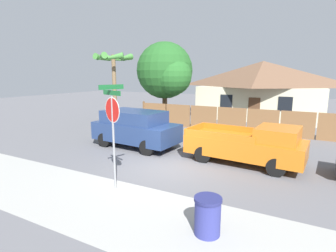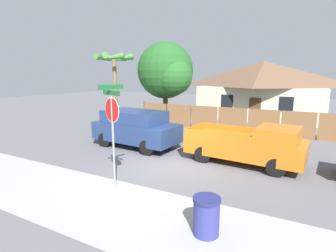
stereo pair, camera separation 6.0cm
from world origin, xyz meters
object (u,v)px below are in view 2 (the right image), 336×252
(palm_tree, at_px, (114,64))
(orange_pickup, at_px, (249,145))
(house, at_px, (263,88))
(trash_bin, at_px, (206,216))
(stop_sign, at_px, (112,119))
(red_suv, at_px, (136,127))
(oak_tree, at_px, (167,72))

(palm_tree, xyz_separation_m, orange_pickup, (10.10, -3.68, -3.64))
(house, height_order, trash_bin, house)
(palm_tree, height_order, stop_sign, palm_tree)
(orange_pickup, bearing_deg, trash_bin, -83.59)
(red_suv, distance_m, stop_sign, 5.39)
(oak_tree, height_order, palm_tree, oak_tree)
(house, xyz_separation_m, trash_bin, (1.74, -19.36, -2.10))
(orange_pickup, height_order, stop_sign, stop_sign)
(red_suv, bearing_deg, orange_pickup, 4.67)
(house, xyz_separation_m, orange_pickup, (1.59, -13.69, -1.73))
(red_suv, distance_m, orange_pickup, 5.83)
(oak_tree, bearing_deg, house, 42.87)
(oak_tree, xyz_separation_m, palm_tree, (-2.04, -4.01, 0.48))
(house, bearing_deg, red_suv, -107.21)
(house, height_order, oak_tree, oak_tree)
(oak_tree, xyz_separation_m, trash_bin, (8.21, -13.36, -3.53))
(oak_tree, bearing_deg, trash_bin, -58.42)
(stop_sign, bearing_deg, house, 103.20)
(trash_bin, bearing_deg, oak_tree, 121.58)
(oak_tree, xyz_separation_m, stop_sign, (4.61, -12.32, -1.63))
(house, xyz_separation_m, red_suv, (-4.23, -13.67, -1.54))
(stop_sign, bearing_deg, palm_tree, 147.65)
(red_suv, height_order, stop_sign, stop_sign)
(orange_pickup, bearing_deg, red_suv, -175.33)
(palm_tree, relative_size, trash_bin, 5.58)
(stop_sign, xyz_separation_m, trash_bin, (3.60, -1.04, -1.90))
(stop_sign, height_order, trash_bin, stop_sign)
(palm_tree, bearing_deg, stop_sign, -51.35)
(orange_pickup, bearing_deg, oak_tree, 141.21)
(orange_pickup, xyz_separation_m, stop_sign, (-3.45, -4.63, 1.53))
(oak_tree, bearing_deg, stop_sign, -69.49)
(trash_bin, bearing_deg, house, 95.14)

